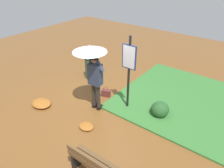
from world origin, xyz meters
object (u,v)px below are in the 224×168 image
(person_with_umbrella, at_px, (92,62))
(handbag, at_px, (106,93))
(trash_bin, at_px, (90,68))
(park_bench, at_px, (99,168))
(info_sign_post, at_px, (129,65))

(person_with_umbrella, height_order, handbag, person_with_umbrella)
(person_with_umbrella, height_order, trash_bin, person_with_umbrella)
(park_bench, distance_m, trash_bin, 4.57)
(park_bench, bearing_deg, handbag, -53.82)
(park_bench, bearing_deg, trash_bin, -45.61)
(handbag, relative_size, trash_bin, 0.44)
(person_with_umbrella, distance_m, park_bench, 2.84)
(person_with_umbrella, bearing_deg, info_sign_post, -142.83)
(info_sign_post, xyz_separation_m, handbag, (0.92, -0.09, -1.32))
(trash_bin, bearing_deg, park_bench, 134.39)
(park_bench, height_order, trash_bin, trash_bin)
(info_sign_post, bearing_deg, person_with_umbrella, 37.17)
(handbag, xyz_separation_m, trash_bin, (1.30, -0.68, 0.29))
(info_sign_post, relative_size, trash_bin, 2.76)
(person_with_umbrella, bearing_deg, trash_bin, -44.53)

